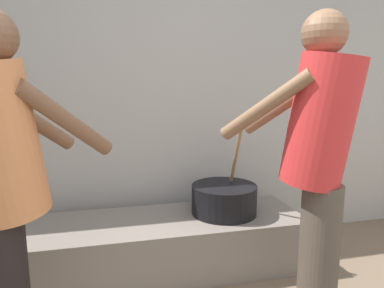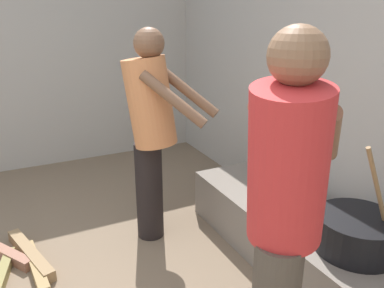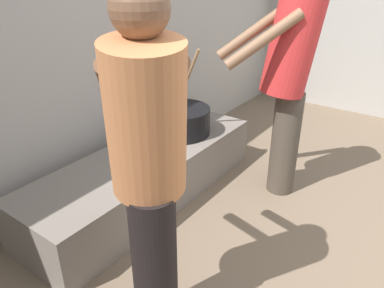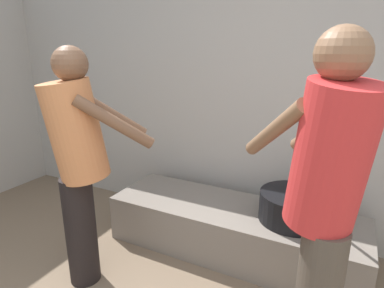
% 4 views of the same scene
% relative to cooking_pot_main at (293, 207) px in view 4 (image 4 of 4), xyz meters
% --- Properties ---
extents(block_enclosure_rear, '(5.78, 0.20, 2.21)m').
position_rel_cooking_pot_main_xyz_m(block_enclosure_rear, '(-0.38, 0.51, 0.63)').
color(block_enclosure_rear, '#ADA8A0').
rests_on(block_enclosure_rear, ground_plane).
extents(hearth_ledge, '(1.91, 0.60, 0.37)m').
position_rel_cooking_pot_main_xyz_m(hearth_ledge, '(-0.43, -0.01, -0.29)').
color(hearth_ledge, slate).
rests_on(hearth_ledge, ground_plane).
extents(cooking_pot_main, '(0.46, 0.46, 0.66)m').
position_rel_cooking_pot_main_xyz_m(cooking_pot_main, '(0.00, 0.00, 0.00)').
color(cooking_pot_main, black).
rests_on(cooking_pot_main, hearth_ledge).
extents(cook_in_orange_shirt, '(0.68, 0.68, 1.54)m').
position_rel_cooking_pot_main_xyz_m(cook_in_orange_shirt, '(-1.19, -0.76, 0.41)').
color(cook_in_orange_shirt, black).
rests_on(cook_in_orange_shirt, ground_plane).
extents(cook_in_red_shirt, '(0.68, 0.71, 1.61)m').
position_rel_cooking_pot_main_xyz_m(cook_in_red_shirt, '(0.23, -0.74, 0.45)').
color(cook_in_red_shirt, '#4C4238').
rests_on(cook_in_red_shirt, ground_plane).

